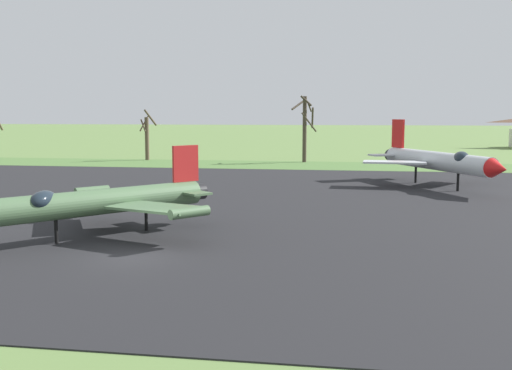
% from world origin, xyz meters
% --- Properties ---
extents(ground_plane, '(600.00, 600.00, 0.00)m').
position_xyz_m(ground_plane, '(0.00, 0.00, 0.00)').
color(ground_plane, '#607F42').
extents(asphalt_apron, '(105.86, 53.42, 0.05)m').
position_xyz_m(asphalt_apron, '(0.00, 16.03, 0.03)').
color(asphalt_apron, black).
rests_on(asphalt_apron, ground).
extents(grass_verge_strip, '(165.86, 12.00, 0.06)m').
position_xyz_m(grass_verge_strip, '(0.00, 48.74, 0.03)').
color(grass_verge_strip, '#4F7439').
rests_on(grass_verge_strip, ground).
extents(jet_fighter_front_left, '(11.59, 16.00, 5.99)m').
position_xyz_m(jet_fighter_front_left, '(17.46, 28.62, 2.44)').
color(jet_fighter_front_left, silver).
rests_on(jet_fighter_front_left, ground).
extents(jet_fighter_rear_center, '(11.81, 12.34, 4.74)m').
position_xyz_m(jet_fighter_rear_center, '(-3.46, 3.52, 1.98)').
color(jet_fighter_rear_center, '#4C6B47').
rests_on(jet_fighter_rear_center, ground).
extents(bare_tree_left_of_center, '(2.56, 2.55, 7.11)m').
position_xyz_m(bare_tree_left_of_center, '(-18.33, 53.70, 3.45)').
color(bare_tree_left_of_center, brown).
rests_on(bare_tree_left_of_center, ground).
extents(bare_tree_center, '(3.49, 3.48, 8.92)m').
position_xyz_m(bare_tree_center, '(3.74, 53.56, 4.96)').
color(bare_tree_center, '#42382D').
rests_on(bare_tree_center, ground).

